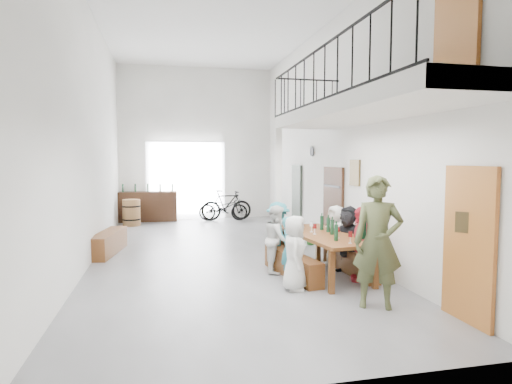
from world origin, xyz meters
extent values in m
plane|color=#606062|center=(0.00, 0.00, 0.00)|extent=(12.00, 12.00, 0.00)
plane|color=white|center=(0.00, 6.00, 2.75)|extent=(5.50, 0.00, 5.50)
plane|color=white|center=(0.00, -6.00, 2.75)|extent=(5.50, 0.00, 5.50)
plane|color=white|center=(-2.75, 0.00, 2.75)|extent=(0.00, 12.00, 12.00)
plane|color=white|center=(2.75, 0.00, 2.75)|extent=(0.00, 12.00, 12.00)
plane|color=white|center=(0.00, 0.00, 5.50)|extent=(12.00, 12.00, 0.00)
cube|color=white|center=(-0.40, 5.94, 1.40)|extent=(2.80, 0.08, 2.80)
cube|color=#A76125|center=(2.70, -4.90, 1.05)|extent=(0.06, 0.95, 2.10)
cube|color=#361F11|center=(2.70, -0.30, 1.00)|extent=(0.06, 1.10, 2.00)
cube|color=#30392E|center=(2.70, 2.50, 1.00)|extent=(0.06, 0.80, 2.00)
cube|color=#A76125|center=(2.70, -4.50, 4.10)|extent=(0.06, 0.90, 1.95)
cube|color=#43341A|center=(2.72, -1.40, 1.90)|extent=(0.04, 0.45, 0.55)
cylinder|color=white|center=(2.71, 1.20, 2.40)|extent=(0.04, 0.28, 0.28)
cube|color=white|center=(2.00, -3.20, 3.00)|extent=(1.50, 5.60, 0.25)
cube|color=black|center=(1.27, -3.20, 3.98)|extent=(0.03, 5.60, 0.03)
cube|color=black|center=(1.27, -3.20, 3.15)|extent=(0.03, 5.60, 0.03)
cube|color=black|center=(2.00, -0.42, 3.98)|extent=(1.50, 0.03, 0.03)
cube|color=white|center=(1.30, -0.45, 1.44)|extent=(0.14, 0.14, 2.88)
cube|color=brown|center=(1.69, -2.30, 0.76)|extent=(1.26, 2.52, 0.06)
cube|color=brown|center=(1.40, -3.38, 0.36)|extent=(0.09, 0.09, 0.73)
cube|color=brown|center=(2.23, -3.29, 0.36)|extent=(0.09, 0.09, 0.73)
cube|color=brown|center=(1.16, -1.31, 0.36)|extent=(0.09, 0.09, 0.73)
cube|color=brown|center=(1.99, -1.21, 0.36)|extent=(0.09, 0.09, 0.73)
cube|color=brown|center=(1.08, -2.23, 0.22)|extent=(0.59, 1.94, 0.44)
cube|color=brown|center=(2.26, -2.21, 0.22)|extent=(0.34, 1.90, 0.44)
cylinder|color=#11331B|center=(1.83, -2.15, 0.97)|extent=(0.07, 0.07, 0.35)
cylinder|color=#11331B|center=(1.81, -1.87, 0.97)|extent=(0.07, 0.07, 0.35)
cylinder|color=#11331B|center=(1.81, -2.40, 0.97)|extent=(0.07, 0.07, 0.35)
cylinder|color=#11331B|center=(1.64, -2.99, 0.97)|extent=(0.07, 0.07, 0.35)
cube|color=brown|center=(-2.50, 0.53, 0.25)|extent=(0.71, 1.84, 0.51)
cylinder|color=brown|center=(-2.26, 4.75, 0.43)|extent=(0.58, 0.58, 0.86)
cylinder|color=black|center=(-2.26, 4.75, 0.22)|extent=(0.59, 0.59, 0.05)
cylinder|color=black|center=(-2.26, 4.75, 0.65)|extent=(0.59, 0.59, 0.05)
cube|color=#361F11|center=(-1.75, 5.65, 0.52)|extent=(2.00, 0.59, 1.05)
cylinder|color=#11331B|center=(-2.59, 5.69, 1.19)|extent=(0.06, 0.06, 0.28)
cylinder|color=#11331B|center=(-2.17, 5.65, 1.19)|extent=(0.06, 0.06, 0.28)
cylinder|color=#11331B|center=(-1.75, 5.67, 1.19)|extent=(0.06, 0.06, 0.28)
cylinder|color=#11331B|center=(-1.33, 5.63, 1.19)|extent=(0.06, 0.06, 0.28)
cylinder|color=#11331B|center=(-0.91, 5.61, 1.19)|extent=(0.06, 0.06, 0.28)
imported|color=silver|center=(0.87, -3.05, 0.63)|extent=(0.57, 0.70, 1.25)
imported|color=teal|center=(0.95, -2.48, 0.58)|extent=(0.36, 0.47, 1.16)
imported|color=silver|center=(0.89, -1.88, 0.65)|extent=(0.66, 0.75, 1.30)
imported|color=teal|center=(1.02, -1.47, 0.66)|extent=(0.66, 0.94, 1.32)
imported|color=red|center=(2.20, -2.78, 0.67)|extent=(0.59, 0.85, 1.34)
imported|color=black|center=(2.21, -2.24, 0.65)|extent=(0.85, 1.26, 1.30)
imported|color=silver|center=(2.21, -1.62, 0.62)|extent=(0.55, 0.69, 1.24)
imported|color=#434929|center=(1.81, -4.11, 0.98)|extent=(0.84, 0.72, 1.95)
imported|color=#1B4918|center=(2.45, 0.50, 0.21)|extent=(0.48, 0.45, 0.42)
imported|color=black|center=(0.86, 5.28, 0.45)|extent=(1.81, 0.90, 0.91)
imported|color=black|center=(0.98, 5.30, 0.54)|extent=(1.83, 0.59, 1.09)
camera|label=1|loc=(-1.27, -9.76, 2.19)|focal=30.00mm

